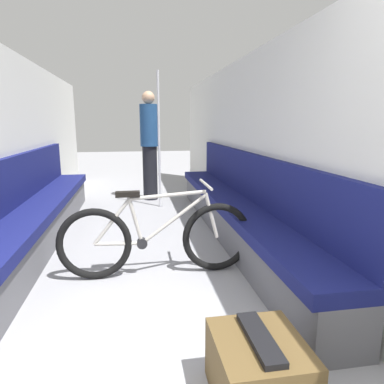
# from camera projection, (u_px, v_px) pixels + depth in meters

# --- Properties ---
(wall_right) EXTENTS (0.10, 8.91, 2.09)m
(wall_right) POSITION_uv_depth(u_px,v_px,m) (259.00, 147.00, 3.83)
(wall_right) COLOR silver
(wall_right) RESTS_ON ground
(bench_seat_row_left) EXTENTS (0.46, 4.44, 0.98)m
(bench_seat_row_left) POSITION_uv_depth(u_px,v_px,m) (32.00, 220.00, 3.59)
(bench_seat_row_left) COLOR #5B5B60
(bench_seat_row_left) RESTS_ON ground
(bench_seat_row_right) EXTENTS (0.46, 4.44, 0.98)m
(bench_seat_row_right) POSITION_uv_depth(u_px,v_px,m) (236.00, 211.00, 3.95)
(bench_seat_row_right) COLOR #5B5B60
(bench_seat_row_right) RESTS_ON ground
(bicycle) EXTENTS (1.68, 0.46, 0.81)m
(bicycle) POSITION_uv_depth(u_px,v_px,m) (157.00, 238.00, 2.96)
(bicycle) COLOR black
(bicycle) RESTS_ON ground
(grab_pole_near) EXTENTS (0.08, 0.08, 2.07)m
(grab_pole_near) POSITION_uv_depth(u_px,v_px,m) (159.00, 143.00, 5.25)
(grab_pole_near) COLOR gray
(grab_pole_near) RESTS_ON ground
(passenger_standing) EXTENTS (0.30, 0.30, 1.82)m
(passenger_standing) POSITION_uv_depth(u_px,v_px,m) (149.00, 145.00, 5.78)
(passenger_standing) COLOR black
(passenger_standing) RESTS_ON ground
(luggage_bag) EXTENTS (0.42, 0.47, 0.35)m
(luggage_bag) POSITION_uv_depth(u_px,v_px,m) (258.00, 371.00, 1.62)
(luggage_bag) COLOR brown
(luggage_bag) RESTS_ON ground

